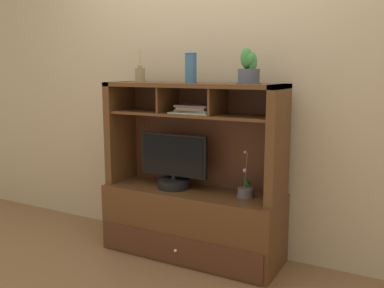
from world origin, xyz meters
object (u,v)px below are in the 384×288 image
(media_console, at_px, (192,204))
(diffuser_bottle, at_px, (140,75))
(potted_orchid, at_px, (245,191))
(potted_succulent, at_px, (249,69))
(tv_monitor, at_px, (174,166))
(ceramic_vase, at_px, (191,68))
(magazine_stack_left, at_px, (195,109))

(media_console, relative_size, diffuser_bottle, 5.47)
(potted_orchid, bearing_deg, potted_succulent, -63.87)
(potted_orchid, bearing_deg, tv_monitor, -176.33)
(tv_monitor, relative_size, potted_orchid, 1.64)
(media_console, relative_size, potted_succulent, 5.77)
(tv_monitor, xyz_separation_m, potted_succulent, (0.58, -0.00, 0.71))
(tv_monitor, xyz_separation_m, ceramic_vase, (0.14, 0.01, 0.72))
(potted_succulent, bearing_deg, diffuser_bottle, 179.43)
(potted_succulent, bearing_deg, potted_orchid, 116.13)
(magazine_stack_left, bearing_deg, tv_monitor, -171.81)
(ceramic_vase, bearing_deg, magazine_stack_left, 37.74)
(magazine_stack_left, relative_size, ceramic_vase, 1.53)
(potted_orchid, distance_m, magazine_stack_left, 0.68)
(media_console, bearing_deg, tv_monitor, -168.36)
(media_console, height_order, ceramic_vase, ceramic_vase)
(tv_monitor, bearing_deg, magazine_stack_left, 8.19)
(tv_monitor, height_order, potted_orchid, tv_monitor)
(potted_orchid, xyz_separation_m, ceramic_vase, (-0.42, -0.03, 0.85))
(potted_succulent, bearing_deg, ceramic_vase, 179.17)
(potted_succulent, bearing_deg, tv_monitor, 179.88)
(potted_orchid, distance_m, ceramic_vase, 0.94)
(media_console, bearing_deg, potted_orchid, 0.88)
(media_console, xyz_separation_m, tv_monitor, (-0.14, -0.03, 0.27))
(media_console, relative_size, tv_monitor, 2.46)
(media_console, xyz_separation_m, potted_orchid, (0.42, 0.01, 0.15))
(ceramic_vase, bearing_deg, diffuser_bottle, 179.69)
(tv_monitor, distance_m, diffuser_bottle, 0.73)
(potted_succulent, xyz_separation_m, ceramic_vase, (-0.43, 0.01, 0.01))
(diffuser_bottle, xyz_separation_m, potted_succulent, (0.87, -0.01, 0.04))
(diffuser_bottle, height_order, potted_succulent, diffuser_bottle)
(tv_monitor, height_order, magazine_stack_left, magazine_stack_left)
(tv_monitor, xyz_separation_m, potted_orchid, (0.56, 0.04, -0.12))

